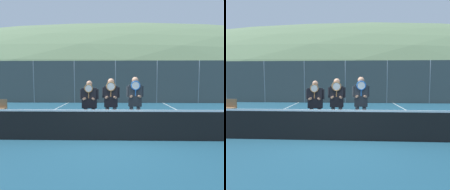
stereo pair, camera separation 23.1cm
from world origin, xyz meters
TOP-DOWN VIEW (x-y plane):
  - ground_plane at (0.00, 0.00)m, footprint 120.00×120.00m
  - hill_distant at (0.00, 50.47)m, footprint 140.47×78.04m
  - clubhouse_building at (0.30, 18.34)m, footprint 16.93×5.50m
  - fence_back at (-0.00, 9.61)m, footprint 19.14×0.06m
  - tennis_net at (0.00, 0.00)m, footprint 9.82×0.09m
  - court_line_left_sideline at (-3.65, 3.00)m, footprint 0.05×16.00m
  - court_line_right_sideline at (3.65, 3.00)m, footprint 0.05×16.00m
  - player_leftmost at (-0.82, 0.83)m, footprint 0.62×0.34m
  - player_center_left at (-0.10, 0.86)m, footprint 0.58×0.34m
  - player_center_right at (0.70, 0.87)m, footprint 0.57×0.34m
  - car_far_left at (-5.36, 12.60)m, footprint 4.13×2.07m
  - car_left_of_center at (-0.42, 12.29)m, footprint 4.34×2.03m
  - car_center at (4.71, 12.45)m, footprint 4.50×2.06m

SIDE VIEW (x-z plane):
  - ground_plane at x=0.00m, z-range 0.00..0.00m
  - hill_distant at x=0.00m, z-range -13.66..13.66m
  - court_line_left_sideline at x=-3.65m, z-range 0.00..0.01m
  - court_line_right_sideline at x=3.65m, z-range 0.00..0.01m
  - tennis_net at x=0.00m, z-range -0.03..0.98m
  - car_far_left at x=-5.36m, z-range 0.03..1.70m
  - car_center at x=4.71m, z-range 0.03..1.71m
  - car_left_of_center at x=-0.42m, z-range 0.02..1.75m
  - player_leftmost at x=-0.82m, z-range 0.16..1.91m
  - player_center_left at x=-0.10m, z-range 0.17..2.00m
  - player_center_right at x=0.70m, z-range 0.18..2.05m
  - clubhouse_building at x=0.30m, z-range 0.02..3.20m
  - fence_back at x=0.00m, z-range 0.00..3.24m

